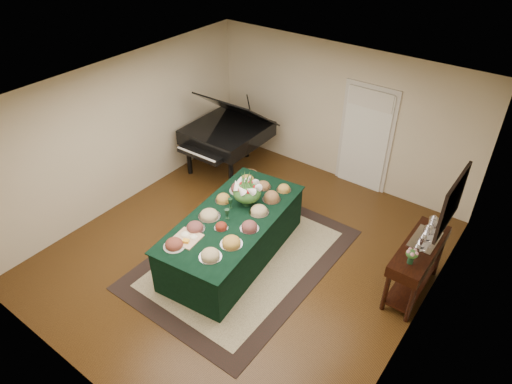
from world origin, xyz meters
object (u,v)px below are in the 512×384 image
Objects in this scene: buffet_table at (233,236)px; floral_centerpiece at (247,190)px; grand_piano at (227,133)px; mahogany_sideboard at (418,256)px.

buffet_table is 5.91× the size of floral_centerpiece.
floral_centerpiece is (-0.02, 0.41, 0.67)m from buffet_table.
grand_piano is 1.28× the size of mahogany_sideboard.
grand_piano is at bearing 166.75° from mahogany_sideboard.
buffet_table is 2.04× the size of mahogany_sideboard.
grand_piano is (-1.76, 2.00, 0.46)m from buffet_table.
mahogany_sideboard is (2.63, 0.56, -0.38)m from floral_centerpiece.
floral_centerpiece is 2.71m from mahogany_sideboard.
grand_piano is (-1.73, 1.59, -0.21)m from floral_centerpiece.
floral_centerpiece is at bearing -167.90° from mahogany_sideboard.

